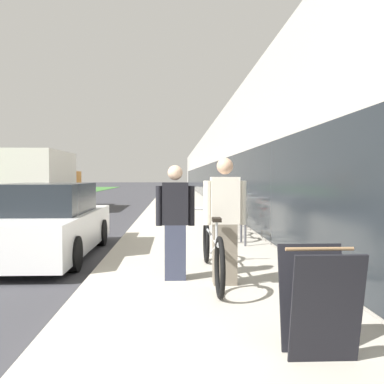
{
  "coord_description": "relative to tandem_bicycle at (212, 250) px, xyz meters",
  "views": [
    {
      "loc": [
        4.39,
        -3.26,
        1.6
      ],
      "look_at": [
        5.16,
        14.72,
        0.93
      ],
      "focal_mm": 40.0,
      "sensor_mm": 36.0,
      "label": 1
    }
  ],
  "objects": [
    {
      "name": "person_rider",
      "position": [
        0.14,
        -0.37,
        0.46
      ],
      "size": [
        0.58,
        0.23,
        1.72
      ],
      "color": "#756B5B",
      "rests_on": "sidewalk_slab"
    },
    {
      "name": "storefront_facade",
      "position": [
        6.56,
        26.13,
        1.72
      ],
      "size": [
        10.01,
        70.0,
        4.5
      ],
      "color": "#BCB7AD",
      "rests_on": "ground"
    },
    {
      "name": "cruiser_bike_middle",
      "position": [
        1.12,
        6.17,
        -0.04
      ],
      "size": [
        0.52,
        1.73,
        0.84
      ],
      "color": "black",
      "rests_on": "sidewalk_slab"
    },
    {
      "name": "sandwich_board_sign",
      "position": [
        0.63,
        -2.74,
        0.05
      ],
      "size": [
        0.56,
        0.56,
        0.9
      ],
      "color": "black",
      "rests_on": "sidewalk_slab"
    },
    {
      "name": "bike_rack_hoop",
      "position": [
        0.95,
        3.03,
        0.11
      ],
      "size": [
        0.05,
        0.6,
        0.84
      ],
      "color": "#4C4C51",
      "rests_on": "sidewalk_slab"
    },
    {
      "name": "tandem_bicycle",
      "position": [
        0.0,
        0.0,
        0.0
      ],
      "size": [
        0.52,
        2.89,
        0.95
      ],
      "color": "black",
      "rests_on": "sidewalk_slab"
    },
    {
      "name": "moving_truck",
      "position": [
        -6.68,
        14.31,
        0.87
      ],
      "size": [
        2.27,
        6.45,
        2.75
      ],
      "color": "orange",
      "rests_on": "ground"
    },
    {
      "name": "cruiser_bike_farthest",
      "position": [
        0.99,
        8.57,
        -0.04
      ],
      "size": [
        0.52,
        1.67,
        0.86
      ],
      "color": "black",
      "rests_on": "sidewalk_slab"
    },
    {
      "name": "sidewalk_slab",
      "position": [
        -0.14,
        18.13,
        -0.46
      ],
      "size": [
        3.34,
        70.0,
        0.12
      ],
      "color": "#BCB5A5",
      "rests_on": "ground"
    },
    {
      "name": "person_bystander",
      "position": [
        -0.53,
        -0.07,
        0.42
      ],
      "size": [
        0.55,
        0.22,
        1.63
      ],
      "color": "#33384C",
      "rests_on": "sidewalk_slab"
    },
    {
      "name": "parked_sedan_curbside",
      "position": [
        -3.05,
        2.38,
        0.14
      ],
      "size": [
        1.85,
        4.53,
        1.45
      ],
      "color": "white",
      "rests_on": "ground"
    },
    {
      "name": "cruiser_bike_nearest",
      "position": [
        0.75,
        3.91,
        0.01
      ],
      "size": [
        0.52,
        1.79,
        0.98
      ],
      "color": "black",
      "rests_on": "sidewalk_slab"
    }
  ]
}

